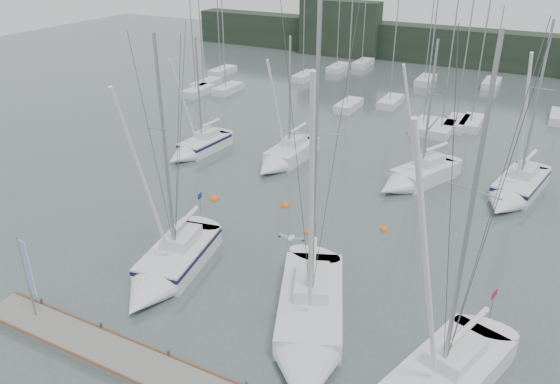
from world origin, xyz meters
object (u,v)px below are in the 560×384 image
(buoy_d, at_px, (285,206))
(sailboat_near_left, at_px, (166,270))
(sailboat_near_center, at_px, (309,334))
(buoy_b, at_px, (384,230))
(sailboat_mid_c, at_px, (413,178))
(sailboat_mid_d, at_px, (514,191))
(buoy_c, at_px, (214,200))
(dock_banner, at_px, (27,272))
(sailboat_mid_a, at_px, (196,148))
(buoy_a, at_px, (308,233))
(sailboat_mid_b, at_px, (283,158))

(buoy_d, bearing_deg, sailboat_near_left, -99.46)
(sailboat_near_center, distance_m, buoy_b, 11.88)
(sailboat_near_center, xyz_separation_m, buoy_d, (-7.32, 11.88, -0.54))
(sailboat_mid_c, xyz_separation_m, sailboat_mid_d, (7.01, 1.05, 0.02))
(sailboat_mid_c, height_order, sailboat_mid_d, sailboat_mid_d)
(buoy_d, bearing_deg, sailboat_near_center, -58.37)
(buoy_c, distance_m, dock_banner, 15.57)
(sailboat_mid_c, relative_size, dock_banner, 2.58)
(buoy_c, height_order, buoy_d, buoy_c)
(buoy_b, bearing_deg, sailboat_near_center, -89.14)
(sailboat_near_left, distance_m, buoy_b, 14.05)
(sailboat_near_center, distance_m, dock_banner, 13.43)
(sailboat_near_center, height_order, buoy_b, sailboat_near_center)
(sailboat_mid_a, height_order, buoy_a, sailboat_mid_a)
(buoy_b, bearing_deg, sailboat_mid_d, 51.71)
(sailboat_near_left, xyz_separation_m, sailboat_mid_c, (8.70, 18.33, -0.00))
(sailboat_mid_a, relative_size, buoy_a, 24.24)
(buoy_a, height_order, buoy_c, buoy_c)
(buoy_b, xyz_separation_m, buoy_d, (-7.14, 0.01, 0.00))
(sailboat_mid_b, distance_m, sailboat_mid_c, 10.51)
(sailboat_mid_d, bearing_deg, sailboat_mid_b, -162.93)
(sailboat_near_center, xyz_separation_m, sailboat_mid_d, (6.59, 20.44, 0.06))
(buoy_a, distance_m, buoy_d, 3.99)
(buoy_c, bearing_deg, sailboat_mid_c, 37.07)
(buoy_b, bearing_deg, buoy_d, 179.90)
(sailboat_mid_b, bearing_deg, sailboat_mid_c, 7.80)
(buoy_c, bearing_deg, buoy_d, 16.23)
(sailboat_mid_c, distance_m, buoy_b, 7.54)
(dock_banner, bearing_deg, sailboat_near_center, 33.74)
(sailboat_near_left, distance_m, sailboat_mid_c, 20.29)
(sailboat_mid_a, bearing_deg, buoy_a, -23.80)
(sailboat_mid_b, bearing_deg, sailboat_near_left, -81.65)
(sailboat_mid_a, bearing_deg, sailboat_mid_c, 12.50)
(dock_banner, relative_size, buoy_d, 7.85)
(sailboat_near_left, distance_m, sailboat_mid_d, 24.95)
(dock_banner, distance_m, buoy_d, 17.70)
(sailboat_mid_b, distance_m, buoy_b, 12.57)
(sailboat_mid_b, relative_size, buoy_b, 20.56)
(buoy_b, distance_m, buoy_d, 7.14)
(buoy_a, xyz_separation_m, dock_banner, (-7.94, -14.05, 3.02))
(sailboat_mid_c, height_order, buoy_d, sailboat_mid_c)
(sailboat_near_left, height_order, sailboat_near_center, sailboat_near_center)
(sailboat_near_left, bearing_deg, dock_banner, -128.47)
(sailboat_near_left, relative_size, sailboat_mid_c, 1.23)
(buoy_d, bearing_deg, sailboat_mid_a, 155.56)
(sailboat_mid_a, xyz_separation_m, dock_banner, (6.22, -21.80, 2.48))
(sailboat_near_center, bearing_deg, sailboat_mid_c, 69.32)
(sailboat_mid_b, relative_size, dock_banner, 2.47)
(sailboat_mid_a, height_order, sailboat_mid_c, sailboat_mid_c)
(sailboat_mid_b, bearing_deg, sailboat_mid_a, -166.67)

